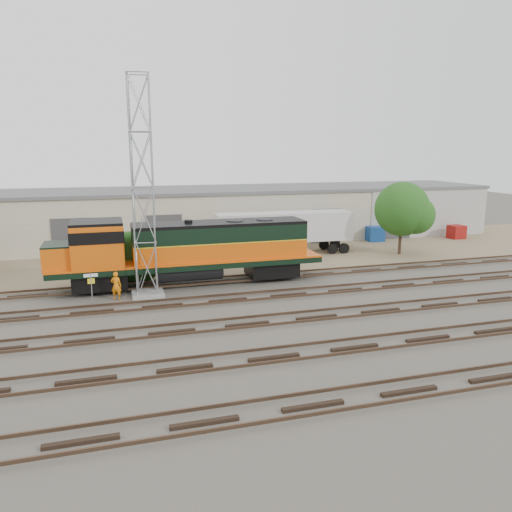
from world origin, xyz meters
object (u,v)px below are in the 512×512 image
object	(u,v)px
locomotive	(184,249)
semi_trailer	(287,228)
signal_tower	(143,192)
worker	(116,286)

from	to	relation	value
locomotive	semi_trailer	distance (m)	12.94
signal_tower	worker	size ratio (longest dim) A/B	7.54
locomotive	worker	distance (m)	5.37
locomotive	signal_tower	distance (m)	5.21
locomotive	signal_tower	size ratio (longest dim) A/B	1.36
locomotive	signal_tower	xyz separation A→B (m)	(-2.69, -1.73, 4.11)
signal_tower	semi_trailer	xyz separation A→B (m)	(12.99, 9.56, -4.27)
worker	semi_trailer	size ratio (longest dim) A/B	0.15
locomotive	semi_trailer	xyz separation A→B (m)	(10.30, 7.83, -0.16)
locomotive	worker	bearing A→B (deg)	-154.70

